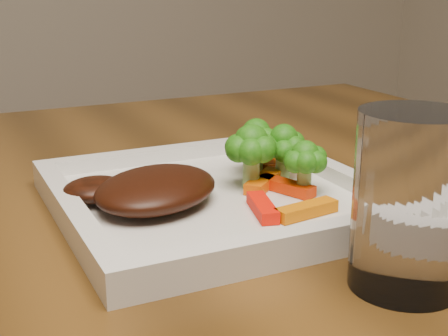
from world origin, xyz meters
name	(u,v)px	position (x,y,z in m)	size (l,w,h in m)	color
plate	(214,202)	(0.12, 0.07, 0.76)	(0.27, 0.27, 0.01)	silver
steak	(156,189)	(0.06, 0.07, 0.78)	(0.12, 0.09, 0.03)	black
broccoli_0	(256,140)	(0.18, 0.11, 0.80)	(0.05, 0.05, 0.07)	#125F0F
broccoli_1	(283,147)	(0.20, 0.09, 0.79)	(0.05, 0.05, 0.06)	#306811
broccoli_2	(305,163)	(0.19, 0.04, 0.79)	(0.05, 0.05, 0.06)	#226811
broccoli_3	(251,156)	(0.16, 0.08, 0.79)	(0.06, 0.06, 0.06)	#115D0F
carrot_0	(306,210)	(0.16, -0.01, 0.77)	(0.06, 0.02, 0.01)	#CB6503
carrot_2	(262,207)	(0.13, 0.02, 0.77)	(0.06, 0.01, 0.01)	#EF1103
carrot_3	(284,163)	(0.22, 0.12, 0.77)	(0.06, 0.02, 0.01)	#CB3E03
carrot_5	(285,186)	(0.18, 0.05, 0.77)	(0.06, 0.02, 0.01)	red
carrot_6	(264,181)	(0.17, 0.08, 0.77)	(0.06, 0.02, 0.01)	#E35603
drinking_glass	(410,202)	(0.17, -0.12, 0.81)	(0.07, 0.07, 0.12)	silver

